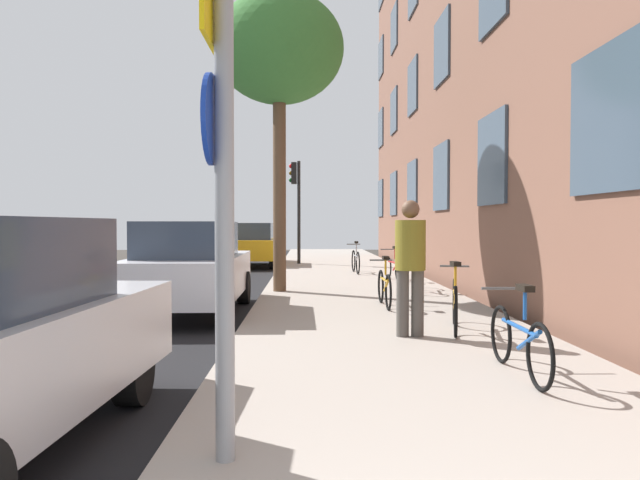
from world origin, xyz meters
TOP-DOWN VIEW (x-y plane):
  - ground_plane at (-2.40, 15.00)m, footprint 41.80×41.80m
  - road_asphalt at (-4.50, 15.00)m, footprint 7.00×38.00m
  - sidewalk at (1.10, 15.00)m, footprint 4.20×38.00m
  - sign_post at (-0.56, 3.02)m, footprint 0.16×0.60m
  - traffic_light at (-0.44, 21.26)m, footprint 0.43×0.24m
  - tree_near at (-0.63, 12.26)m, footprint 2.81×2.81m
  - bicycle_0 at (2.02, 4.99)m, footprint 0.42×1.67m
  - bicycle_1 at (2.00, 7.39)m, footprint 0.54×1.66m
  - bicycle_2 at (1.35, 9.79)m, footprint 0.42×1.59m
  - bicycle_3 at (2.36, 12.19)m, footprint 0.42×1.60m
  - bicycle_4 at (2.21, 14.59)m, footprint 0.42×1.63m
  - bicycle_5 at (1.43, 16.99)m, footprint 0.42×1.63m
  - pedestrian_0 at (1.32, 7.01)m, footprint 0.56×0.56m
  - car_1 at (-2.07, 9.69)m, footprint 1.77×4.10m
  - car_2 at (-2.08, 21.28)m, footprint 1.89×4.26m

SIDE VIEW (x-z plane):
  - ground_plane at x=-2.40m, z-range 0.00..0.00m
  - road_asphalt at x=-4.50m, z-range 0.00..0.01m
  - sidewalk at x=1.10m, z-range 0.00..0.12m
  - bicycle_0 at x=2.02m, z-range 0.02..0.92m
  - bicycle_4 at x=2.21m, z-range 0.02..0.92m
  - bicycle_3 at x=2.36m, z-range 0.02..0.92m
  - bicycle_2 at x=1.35m, z-range 0.02..0.93m
  - bicycle_5 at x=1.43m, z-range 0.01..0.97m
  - bicycle_1 at x=2.00m, z-range 0.01..0.98m
  - car_1 at x=-2.07m, z-range 0.03..1.65m
  - car_2 at x=-2.08m, z-range 0.03..1.65m
  - pedestrian_0 at x=1.32m, z-range 0.25..2.02m
  - sign_post at x=-0.56m, z-range 0.33..3.87m
  - traffic_light at x=-0.44m, z-range 0.82..4.63m
  - tree_near at x=-0.63m, z-range 2.11..8.58m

